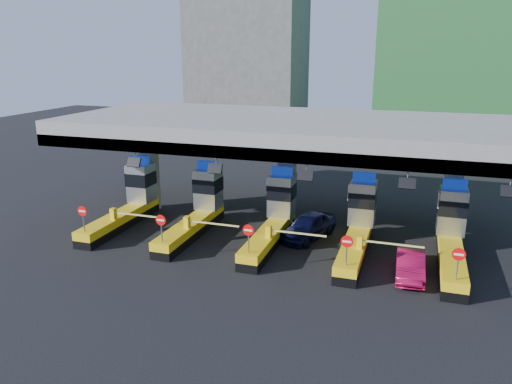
% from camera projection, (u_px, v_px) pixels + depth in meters
% --- Properties ---
extents(ground, '(120.00, 120.00, 0.00)m').
position_uv_depth(ground, '(273.00, 240.00, 30.21)').
color(ground, black).
rests_on(ground, ground).
extents(toll_canopy, '(28.00, 12.09, 7.00)m').
position_uv_depth(toll_canopy, '(287.00, 132.00, 31.14)').
color(toll_canopy, slate).
rests_on(toll_canopy, ground).
extents(toll_lane_far_left, '(4.43, 8.00, 4.16)m').
position_uv_depth(toll_lane_far_left, '(130.00, 201.00, 33.07)').
color(toll_lane_far_left, black).
rests_on(toll_lane_far_left, ground).
extents(toll_lane_left, '(4.43, 8.00, 4.16)m').
position_uv_depth(toll_lane_left, '(199.00, 209.00, 31.58)').
color(toll_lane_left, black).
rests_on(toll_lane_left, ground).
extents(toll_lane_center, '(4.43, 8.00, 4.16)m').
position_uv_depth(toll_lane_center, '(275.00, 216.00, 30.08)').
color(toll_lane_center, black).
rests_on(toll_lane_center, ground).
extents(toll_lane_right, '(4.43, 8.00, 4.16)m').
position_uv_depth(toll_lane_right, '(359.00, 225.00, 28.58)').
color(toll_lane_right, black).
rests_on(toll_lane_right, ground).
extents(toll_lane_far_right, '(4.43, 8.00, 4.16)m').
position_uv_depth(toll_lane_far_right, '(452.00, 235.00, 27.09)').
color(toll_lane_far_right, black).
rests_on(toll_lane_far_right, ground).
extents(bg_building_scaffold, '(18.00, 12.00, 28.00)m').
position_uv_depth(bg_building_scaffold, '(471.00, 20.00, 51.99)').
color(bg_building_scaffold, '#1E5926').
rests_on(bg_building_scaffold, ground).
extents(bg_building_concrete, '(14.00, 10.00, 18.00)m').
position_uv_depth(bg_building_concrete, '(248.00, 66.00, 64.80)').
color(bg_building_concrete, '#4C4C49').
rests_on(bg_building_concrete, ground).
extents(van, '(3.16, 4.80, 1.52)m').
position_uv_depth(van, '(308.00, 226.00, 30.29)').
color(van, black).
rests_on(van, ground).
extents(red_car, '(1.53, 3.97, 1.29)m').
position_uv_depth(red_car, '(410.00, 265.00, 25.16)').
color(red_car, maroon).
rests_on(red_car, ground).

